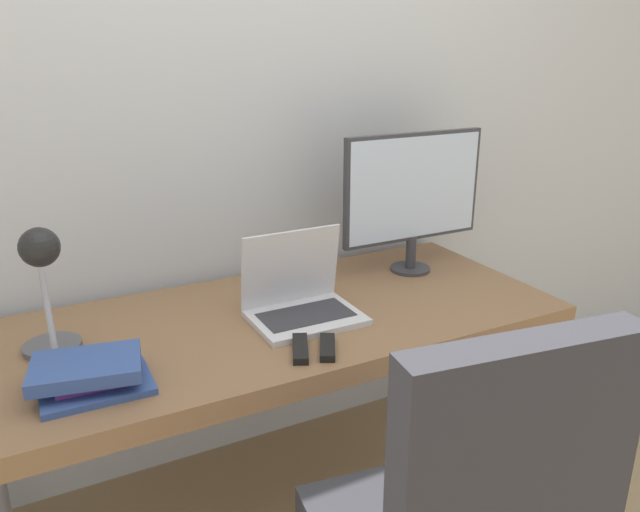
{
  "coord_description": "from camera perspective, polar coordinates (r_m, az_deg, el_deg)",
  "views": [
    {
      "loc": [
        -0.66,
        -1.21,
        1.48
      ],
      "look_at": [
        0.14,
        0.33,
        0.88
      ],
      "focal_mm": 35.0,
      "sensor_mm": 36.0,
      "label": 1
    }
  ],
  "objects": [
    {
      "name": "wall_back",
      "position": [
        2.12,
        -9.62,
        13.84
      ],
      "size": [
        8.0,
        0.05,
        2.6
      ],
      "color": "silver",
      "rests_on": "ground_plane"
    },
    {
      "name": "desk",
      "position": [
        1.9,
        -4.37,
        -7.11
      ],
      "size": [
        1.74,
        0.74,
        0.7
      ],
      "color": "brown",
      "rests_on": "ground_plane"
    },
    {
      "name": "laptop",
      "position": [
        1.85,
        -1.77,
        -4.07
      ],
      "size": [
        0.31,
        0.24,
        0.25
      ],
      "color": "silver",
      "rests_on": "desk"
    },
    {
      "name": "monitor",
      "position": [
        2.18,
        8.54,
        5.77
      ],
      "size": [
        0.54,
        0.14,
        0.49
      ],
      "color": "#333338",
      "rests_on": "desk"
    },
    {
      "name": "desk_lamp",
      "position": [
        1.65,
        -23.92,
        -2.24
      ],
      "size": [
        0.15,
        0.27,
        0.38
      ],
      "color": "#4C4C51",
      "rests_on": "desk"
    },
    {
      "name": "book_stack",
      "position": [
        1.59,
        -20.26,
        -10.1
      ],
      "size": [
        0.28,
        0.22,
        0.08
      ],
      "color": "#334C8C",
      "rests_on": "desk"
    },
    {
      "name": "tv_remote",
      "position": [
        1.67,
        -1.81,
        -8.46
      ],
      "size": [
        0.1,
        0.15,
        0.02
      ],
      "color": "black",
      "rests_on": "desk"
    },
    {
      "name": "media_remote",
      "position": [
        1.67,
        0.68,
        -8.35
      ],
      "size": [
        0.1,
        0.14,
        0.02
      ],
      "color": "black",
      "rests_on": "desk"
    }
  ]
}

